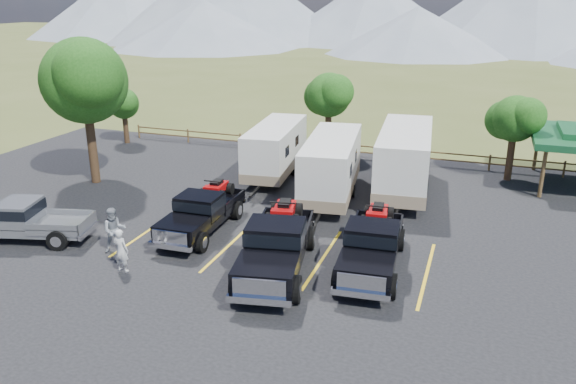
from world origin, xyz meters
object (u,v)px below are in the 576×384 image
(person_a, at_px, (121,250))
(trailer_right, at_px, (404,160))
(rig_right, at_px, (372,243))
(trailer_left, at_px, (276,150))
(rig_left, at_px, (202,211))
(trailer_center, at_px, (331,167))
(pickup_silver, at_px, (24,220))
(rig_center, at_px, (277,243))
(person_b, at_px, (114,230))
(tree_big_nw, at_px, (84,81))

(person_a, bearing_deg, trailer_right, -122.88)
(rig_right, height_order, trailer_left, trailer_left)
(person_a, bearing_deg, rig_left, -101.74)
(rig_left, height_order, trailer_center, trailer_center)
(rig_left, xyz_separation_m, pickup_silver, (-6.60, -3.35, -0.04))
(rig_center, height_order, rig_right, rig_center)
(rig_center, xyz_separation_m, trailer_left, (-4.15, 10.89, 0.46))
(rig_left, xyz_separation_m, person_b, (-2.32, -3.06, -0.01))
(rig_left, height_order, trailer_left, trailer_left)
(tree_big_nw, height_order, trailer_right, tree_big_nw)
(trailer_left, distance_m, pickup_silver, 13.69)
(pickup_silver, relative_size, person_b, 3.24)
(tree_big_nw, relative_size, rig_right, 1.24)
(rig_right, distance_m, trailer_left, 12.13)
(tree_big_nw, bearing_deg, rig_center, -26.37)
(rig_right, xyz_separation_m, person_b, (-9.99, -2.02, -0.06))
(pickup_silver, relative_size, person_a, 3.56)
(rig_left, relative_size, trailer_left, 0.70)
(trailer_left, bearing_deg, person_a, -101.48)
(rig_left, xyz_separation_m, trailer_right, (7.48, 7.92, 0.82))
(person_a, bearing_deg, trailer_center, -114.79)
(trailer_center, xyz_separation_m, person_b, (-6.47, -9.02, -0.70))
(trailer_center, relative_size, trailer_right, 0.93)
(rig_center, height_order, trailer_left, trailer_left)
(rig_right, bearing_deg, trailer_right, 86.45)
(rig_right, relative_size, pickup_silver, 1.05)
(trailer_left, height_order, trailer_center, trailer_center)
(rig_left, distance_m, trailer_center, 7.30)
(person_a, bearing_deg, rig_right, -156.97)
(tree_big_nw, bearing_deg, rig_left, -25.20)
(tree_big_nw, bearing_deg, trailer_left, 25.78)
(tree_big_nw, bearing_deg, rig_right, -17.47)
(trailer_center, height_order, person_a, trailer_center)
(trailer_center, height_order, person_b, trailer_center)
(rig_left, relative_size, trailer_right, 0.61)
(rig_center, relative_size, person_b, 3.74)
(trailer_right, relative_size, person_b, 5.23)
(rig_left, bearing_deg, rig_right, -9.72)
(rig_right, relative_size, trailer_right, 0.65)
(trailer_right, distance_m, person_a, 15.05)
(rig_right, bearing_deg, pickup_silver, -175.48)
(tree_big_nw, distance_m, rig_center, 15.37)
(pickup_silver, height_order, person_b, person_b)
(trailer_right, bearing_deg, tree_big_nw, -172.09)
(person_a, relative_size, person_b, 0.91)
(person_b, bearing_deg, rig_left, 12.95)
(rig_left, height_order, rig_center, rig_center)
(trailer_left, xyz_separation_m, pickup_silver, (-6.80, -11.86, -0.63))
(rig_left, distance_m, rig_center, 4.96)
(rig_left, distance_m, pickup_silver, 7.40)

